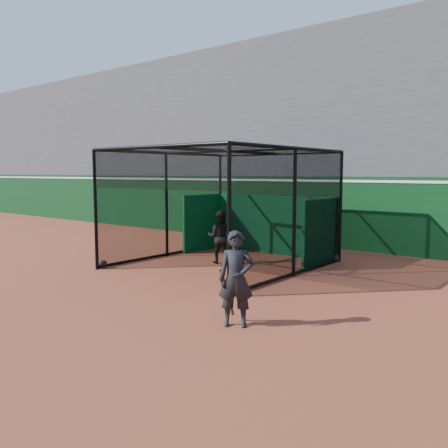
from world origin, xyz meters
The scene contains 6 objects.
ground centered at (0.00, 0.00, 0.00)m, with size 120.00×120.00×0.00m, color brown.
outfield_wall centered at (0.00, 8.50, 1.29)m, with size 50.00×0.50×2.50m.
grandstand centered at (0.00, 12.27, 4.48)m, with size 50.00×7.85×8.95m.
batting_cage centered at (-0.31, 3.56, 1.62)m, with size 4.70×5.39×3.24m.
batter centered at (-0.60, 3.74, 0.77)m, with size 0.75×0.58×1.54m, color black.
on_deck_player centered at (3.27, -0.52, 0.83)m, with size 0.72×0.66×1.65m.
Camera 1 is at (8.11, -6.81, 2.63)m, focal length 38.00 mm.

